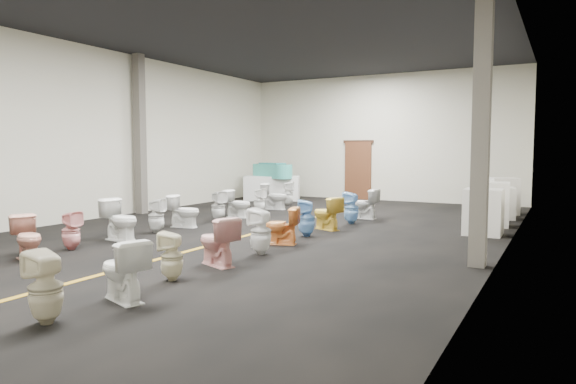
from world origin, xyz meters
name	(u,v)px	position (x,y,z in m)	size (l,w,h in m)	color
floor	(266,230)	(0.00, 0.00, 0.00)	(16.00, 16.00, 0.00)	black
ceiling	(265,27)	(0.00, 0.00, 4.50)	(16.00, 16.00, 0.00)	black
wall_back	(380,138)	(0.00, 8.00, 2.25)	(10.00, 10.00, 0.00)	beige
wall_left	(106,134)	(-5.00, 0.00, 2.25)	(16.00, 16.00, 0.00)	beige
wall_right	(509,125)	(5.00, 0.00, 2.25)	(16.00, 16.00, 0.00)	beige
aisle_stripe	(266,230)	(0.00, 0.00, 0.00)	(0.12, 15.60, 0.01)	#9B6F16
back_door	(358,171)	(-0.80, 7.94, 1.05)	(1.00, 0.10, 2.10)	#562D19
door_frame	(358,142)	(-0.80, 7.95, 2.12)	(1.15, 0.08, 0.10)	#331C11
column_left	(140,135)	(-4.75, 1.00, 2.25)	(0.25, 0.25, 4.50)	#59544C
column_right	(481,122)	(4.75, -1.50, 2.25)	(0.25, 0.25, 4.50)	#59544C
display_table	(272,188)	(-3.43, 6.17, 0.43)	(1.95, 0.98, 0.87)	white
bathtub	(272,171)	(-3.43, 6.17, 1.07)	(1.79, 1.06, 0.55)	teal
appliance_crate_a	(483,212)	(4.40, 1.73, 0.49)	(0.77, 0.77, 0.99)	silver
appliance_crate_b	(492,204)	(4.40, 3.20, 0.52)	(0.76, 0.76, 1.05)	white
appliance_crate_c	(499,203)	(4.40, 4.67, 0.42)	(0.74, 0.74, 0.84)	silver
appliance_crate_d	(504,196)	(4.40, 5.80, 0.51)	(0.72, 0.72, 1.02)	silver
toilet_left_2	(28,238)	(-1.85, -4.55, 0.37)	(0.41, 0.73, 0.74)	tan
toilet_left_3	(71,231)	(-1.95, -3.63, 0.36)	(0.32, 0.33, 0.71)	pink
toilet_left_4	(121,220)	(-1.91, -2.48, 0.42)	(0.47, 0.82, 0.84)	white
toilet_left_5	(156,216)	(-1.93, -1.45, 0.38)	(0.34, 0.35, 0.76)	silver
toilet_left_6	(184,211)	(-1.94, -0.50, 0.38)	(0.42, 0.74, 0.76)	white
toilet_left_7	(218,206)	(-1.81, 0.67, 0.39)	(0.35, 0.36, 0.78)	silver
toilet_left_8	(238,204)	(-1.81, 1.57, 0.37)	(0.41, 0.73, 0.74)	white
toilet_left_9	(259,201)	(-1.81, 2.66, 0.36)	(0.32, 0.33, 0.72)	white
toilet_left_10	(275,196)	(-1.87, 3.66, 0.40)	(0.45, 0.79, 0.81)	silver
toilet_left_11	(288,194)	(-2.00, 4.74, 0.40)	(0.36, 0.37, 0.79)	white
toilet_right_0	(45,287)	(1.19, -6.45, 0.39)	(0.35, 0.36, 0.78)	beige
toilet_right_1	(123,270)	(1.27, -5.47, 0.38)	(0.43, 0.75, 0.77)	white
toilet_right_2	(172,256)	(1.14, -4.45, 0.35)	(0.31, 0.32, 0.69)	beige
toilet_right_3	(217,241)	(1.14, -3.39, 0.39)	(0.44, 0.77, 0.78)	#E5A29E
toilet_right_4	(261,231)	(1.29, -2.32, 0.41)	(0.36, 0.37, 0.81)	white
toilet_right_5	(280,226)	(1.12, -1.33, 0.36)	(0.40, 0.71, 0.72)	#ED8D40
toilet_right_6	(307,218)	(1.16, -0.27, 0.39)	(0.35, 0.36, 0.78)	#76ABDF
toilet_right_7	(327,213)	(1.16, 0.76, 0.38)	(0.42, 0.74, 0.76)	yellow
toilet_right_8	(351,208)	(1.33, 1.87, 0.40)	(0.36, 0.36, 0.79)	#76A9DC
toilet_right_9	(364,204)	(1.25, 2.94, 0.40)	(0.44, 0.78, 0.79)	silver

